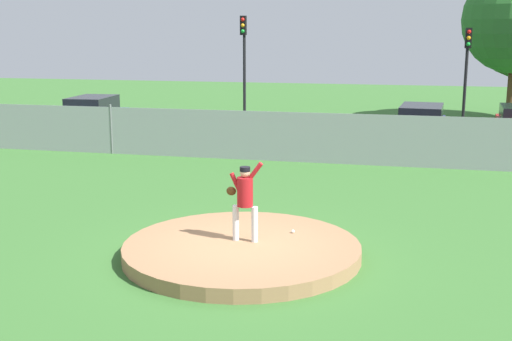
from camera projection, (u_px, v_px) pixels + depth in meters
ground_plane at (294, 189)px, 18.85m from camera, size 80.00×80.00×0.00m
asphalt_strip at (330, 142)px, 26.94m from camera, size 44.00×7.00×0.01m
pitchers_mound at (242, 250)px, 13.11m from camera, size 4.78×4.78×0.28m
pitcher_youth at (245, 196)px, 13.06m from camera, size 0.77×0.32×1.65m
baseball at (293, 231)px, 13.76m from camera, size 0.07×0.07×0.07m
chainlink_fence at (315, 138)px, 22.48m from camera, size 38.15×0.07×1.84m
parked_car_navy at (421, 126)px, 25.94m from camera, size 2.07×4.80×1.62m
parked_car_teal at (93, 117)px, 28.72m from camera, size 2.09×4.62×1.69m
traffic_light_near at (244, 52)px, 31.27m from camera, size 0.28×0.46×5.22m
traffic_light_far at (467, 61)px, 29.39m from camera, size 0.28×0.46×4.64m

